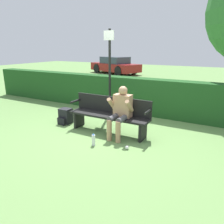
{
  "coord_description": "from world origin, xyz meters",
  "views": [
    {
      "loc": [
        2.41,
        -4.2,
        1.96
      ],
      "look_at": [
        0.15,
        -0.1,
        0.56
      ],
      "focal_mm": 35.0,
      "sensor_mm": 36.0,
      "label": 1
    }
  ],
  "objects_px": {
    "water_bottle": "(93,140)",
    "parked_car": "(115,65)",
    "signpost": "(110,69)",
    "person_seated": "(121,110)",
    "backpack": "(65,116)",
    "park_bench": "(110,114)"
  },
  "relations": [
    {
      "from": "park_bench",
      "to": "parked_car",
      "type": "xyz_separation_m",
      "value": [
        -5.48,
        10.5,
        0.16
      ]
    },
    {
      "from": "person_seated",
      "to": "backpack",
      "type": "bearing_deg",
      "value": 177.12
    },
    {
      "from": "person_seated",
      "to": "backpack",
      "type": "relative_size",
      "value": 2.85
    },
    {
      "from": "water_bottle",
      "to": "parked_car",
      "type": "height_order",
      "value": "parked_car"
    },
    {
      "from": "park_bench",
      "to": "person_seated",
      "type": "height_order",
      "value": "person_seated"
    },
    {
      "from": "park_bench",
      "to": "water_bottle",
      "type": "distance_m",
      "value": 0.89
    },
    {
      "from": "backpack",
      "to": "water_bottle",
      "type": "relative_size",
      "value": 1.63
    },
    {
      "from": "parked_car",
      "to": "signpost",
      "type": "bearing_deg",
      "value": -41.53
    },
    {
      "from": "water_bottle",
      "to": "parked_car",
      "type": "distance_m",
      "value": 12.62
    },
    {
      "from": "person_seated",
      "to": "signpost",
      "type": "relative_size",
      "value": 0.47
    },
    {
      "from": "park_bench",
      "to": "backpack",
      "type": "bearing_deg",
      "value": -178.23
    },
    {
      "from": "signpost",
      "to": "parked_car",
      "type": "xyz_separation_m",
      "value": [
        -4.78,
        9.26,
        -0.76
      ]
    },
    {
      "from": "water_bottle",
      "to": "park_bench",
      "type": "bearing_deg",
      "value": 95.23
    },
    {
      "from": "person_seated",
      "to": "parked_car",
      "type": "bearing_deg",
      "value": 118.76
    },
    {
      "from": "person_seated",
      "to": "parked_car",
      "type": "relative_size",
      "value": 0.26
    },
    {
      "from": "park_bench",
      "to": "person_seated",
      "type": "xyz_separation_m",
      "value": [
        0.35,
        -0.13,
        0.18
      ]
    },
    {
      "from": "water_bottle",
      "to": "signpost",
      "type": "height_order",
      "value": "signpost"
    },
    {
      "from": "park_bench",
      "to": "water_bottle",
      "type": "xyz_separation_m",
      "value": [
        0.08,
        -0.82,
        -0.33
      ]
    },
    {
      "from": "backpack",
      "to": "park_bench",
      "type": "bearing_deg",
      "value": 1.77
    },
    {
      "from": "signpost",
      "to": "person_seated",
      "type": "bearing_deg",
      "value": -52.47
    },
    {
      "from": "person_seated",
      "to": "parked_car",
      "type": "distance_m",
      "value": 12.12
    },
    {
      "from": "signpost",
      "to": "parked_car",
      "type": "relative_size",
      "value": 0.56
    }
  ]
}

